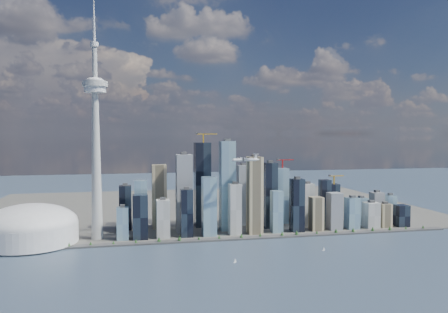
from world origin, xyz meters
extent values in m
plane|color=#2D3A50|center=(0.00, 0.00, 0.00)|extent=(4000.00, 4000.00, 0.00)
cube|color=#383838|center=(0.00, 250.00, 2.00)|extent=(1100.00, 22.00, 4.00)
cube|color=#4C4C47|center=(0.00, 700.00, 1.50)|extent=(1400.00, 900.00, 3.00)
cylinder|color=#3F2D1E|center=(-476.67, 250.00, 5.20)|extent=(1.00, 1.00, 2.40)
cone|color=#214D1B|center=(-476.67, 250.00, 8.80)|extent=(7.20, 7.20, 8.00)
cylinder|color=#3F2D1E|center=(-390.00, 250.00, 5.20)|extent=(1.00, 1.00, 2.40)
cone|color=#214D1B|center=(-390.00, 250.00, 8.80)|extent=(7.20, 7.20, 8.00)
cylinder|color=#3F2D1E|center=(-303.33, 250.00, 5.20)|extent=(1.00, 1.00, 2.40)
cone|color=#214D1B|center=(-303.33, 250.00, 8.80)|extent=(7.20, 7.20, 8.00)
cylinder|color=#3F2D1E|center=(-216.67, 250.00, 5.20)|extent=(1.00, 1.00, 2.40)
cone|color=#214D1B|center=(-216.67, 250.00, 8.80)|extent=(7.20, 7.20, 8.00)
cylinder|color=#3F2D1E|center=(-130.00, 250.00, 5.20)|extent=(1.00, 1.00, 2.40)
cone|color=#214D1B|center=(-130.00, 250.00, 8.80)|extent=(7.20, 7.20, 8.00)
cylinder|color=#3F2D1E|center=(-43.33, 250.00, 5.20)|extent=(1.00, 1.00, 2.40)
cone|color=#214D1B|center=(-43.33, 250.00, 8.80)|extent=(7.20, 7.20, 8.00)
cylinder|color=#3F2D1E|center=(43.33, 250.00, 5.20)|extent=(1.00, 1.00, 2.40)
cone|color=#214D1B|center=(43.33, 250.00, 8.80)|extent=(7.20, 7.20, 8.00)
cylinder|color=#3F2D1E|center=(130.00, 250.00, 5.20)|extent=(1.00, 1.00, 2.40)
cone|color=#214D1B|center=(130.00, 250.00, 8.80)|extent=(7.20, 7.20, 8.00)
cylinder|color=#3F2D1E|center=(216.67, 250.00, 5.20)|extent=(1.00, 1.00, 2.40)
cone|color=#214D1B|center=(216.67, 250.00, 8.80)|extent=(7.20, 7.20, 8.00)
cylinder|color=#3F2D1E|center=(303.33, 250.00, 5.20)|extent=(1.00, 1.00, 2.40)
cone|color=#214D1B|center=(303.33, 250.00, 8.80)|extent=(7.20, 7.20, 8.00)
cylinder|color=#3F2D1E|center=(390.00, 250.00, 5.20)|extent=(1.00, 1.00, 2.40)
cone|color=#214D1B|center=(390.00, 250.00, 8.80)|extent=(7.20, 7.20, 8.00)
cylinder|color=#3F2D1E|center=(476.67, 250.00, 5.20)|extent=(1.00, 1.00, 2.40)
cone|color=#214D1B|center=(476.67, 250.00, 8.80)|extent=(7.20, 7.20, 8.00)
cube|color=black|center=(-200.00, 290.00, 53.96)|extent=(34.00, 34.00, 101.92)
cube|color=#7CA3BC|center=(-200.00, 340.00, 67.86)|extent=(30.00, 30.00, 129.72)
cube|color=#B8B8B3|center=(-150.00, 290.00, 47.01)|extent=(30.00, 30.00, 88.02)
cube|color=#C7B388|center=(-150.00, 395.00, 84.08)|extent=(36.00, 36.00, 162.15)
cube|color=slate|center=(-95.00, 340.00, 97.97)|extent=(38.00, 38.00, 189.95)
cube|color=black|center=(-95.00, 290.00, 58.59)|extent=(28.00, 28.00, 111.19)
cube|color=#7CA3BC|center=(-40.00, 290.00, 72.49)|extent=(32.00, 32.00, 138.99)
cube|color=black|center=(-40.00, 395.00, 111.87)|extent=(40.00, 40.00, 217.75)
cube|color=#7CA3BC|center=(15.00, 340.00, 114.19)|extent=(36.00, 36.00, 222.38)
cube|color=#B8B8B3|center=(15.00, 290.00, 63.23)|extent=(28.00, 28.00, 120.45)
cube|color=#C7B388|center=(70.00, 290.00, 95.66)|extent=(34.00, 34.00, 185.32)
cube|color=slate|center=(70.00, 395.00, 81.76)|extent=(30.00, 30.00, 157.52)
cube|color=black|center=(125.00, 340.00, 86.39)|extent=(32.00, 32.00, 166.78)
cube|color=#7CA3BC|center=(125.00, 290.00, 53.96)|extent=(26.00, 26.00, 101.92)
cube|color=black|center=(175.00, 290.00, 67.86)|extent=(30.00, 30.00, 129.72)
cube|color=#7CA3BC|center=(175.00, 395.00, 77.13)|extent=(34.00, 34.00, 148.25)
cube|color=#B8B8B3|center=(225.00, 340.00, 58.59)|extent=(28.00, 28.00, 111.19)
cube|color=#C7B388|center=(225.00, 290.00, 44.70)|extent=(30.00, 30.00, 83.39)
cube|color=slate|center=(275.00, 290.00, 49.33)|extent=(32.00, 32.00, 92.66)
cube|color=black|center=(275.00, 340.00, 63.23)|extent=(26.00, 26.00, 120.45)
cube|color=#7CA3BC|center=(325.00, 290.00, 42.38)|extent=(30.00, 30.00, 78.76)
cube|color=black|center=(325.00, 395.00, 53.96)|extent=(28.00, 28.00, 101.92)
cube|color=#7CA3BC|center=(375.00, 340.00, 37.75)|extent=(30.00, 30.00, 69.49)
cube|color=#B8B8B3|center=(375.00, 290.00, 35.43)|extent=(34.00, 34.00, 64.86)
cube|color=#C7B388|center=(420.00, 290.00, 33.11)|extent=(28.00, 28.00, 60.23)
cube|color=slate|center=(420.00, 340.00, 44.70)|extent=(30.00, 30.00, 83.39)
cube|color=black|center=(465.00, 290.00, 30.80)|extent=(32.00, 32.00, 55.59)
cube|color=#7CA3BC|center=(465.00, 340.00, 40.06)|extent=(26.00, 26.00, 74.13)
cube|color=black|center=(-240.00, 395.00, 58.59)|extent=(30.00, 30.00, 111.19)
cube|color=#7CA3BC|center=(-240.00, 290.00, 40.06)|extent=(26.00, 26.00, 74.13)
cube|color=#C69117|center=(-40.00, 395.00, 231.75)|extent=(3.00, 3.00, 22.00)
cube|color=#C69117|center=(-31.75, 395.00, 242.75)|extent=(55.00, 2.20, 2.20)
cube|color=#383838|center=(-56.50, 395.00, 244.75)|extent=(6.00, 4.00, 4.00)
cube|color=maroon|center=(175.00, 395.00, 162.25)|extent=(3.00, 3.00, 22.00)
cube|color=maroon|center=(182.20, 395.00, 173.25)|extent=(48.00, 2.20, 2.20)
cube|color=#383838|center=(160.60, 395.00, 175.25)|extent=(6.00, 4.00, 4.00)
cube|color=#C69117|center=(325.00, 395.00, 115.92)|extent=(3.00, 3.00, 22.00)
cube|color=#C69117|center=(331.75, 395.00, 126.92)|extent=(45.00, 2.20, 2.20)
cube|color=#383838|center=(311.50, 395.00, 128.92)|extent=(6.00, 4.00, 4.00)
cone|color=#ADADA8|center=(-300.00, 310.00, 173.00)|extent=(26.00, 26.00, 340.00)
cylinder|color=silver|center=(-300.00, 310.00, 343.00)|extent=(48.00, 48.00, 14.00)
cylinder|color=#ADADA8|center=(-300.00, 310.00, 355.00)|extent=(56.00, 56.00, 12.00)
ellipsoid|color=silver|center=(-300.00, 310.00, 363.00)|extent=(40.00, 40.00, 14.00)
cylinder|color=#ADADA8|center=(-300.00, 310.00, 403.00)|extent=(11.00, 11.00, 80.00)
cylinder|color=silver|center=(-300.00, 310.00, 443.00)|extent=(18.00, 18.00, 10.00)
cone|color=silver|center=(-300.00, 310.00, 501.00)|extent=(7.00, 7.00, 105.00)
cylinder|color=silver|center=(-440.00, 300.00, 25.00)|extent=(200.00, 200.00, 44.00)
ellipsoid|color=silver|center=(-440.00, 300.00, 47.00)|extent=(200.00, 200.00, 84.00)
cylinder|color=silver|center=(24.32, 216.77, 185.88)|extent=(55.43, 14.48, 6.77)
cone|color=silver|center=(-3.96, 212.73, 185.88)|extent=(8.29, 7.75, 6.77)
cone|color=silver|center=(53.66, 220.96, 185.88)|extent=(11.43, 8.20, 6.77)
cube|color=silver|center=(22.23, 216.47, 189.47)|extent=(16.76, 59.86, 1.06)
cylinder|color=silver|center=(23.87, 204.95, 187.78)|extent=(12.06, 5.42, 3.81)
cylinder|color=silver|center=(20.58, 227.99, 187.78)|extent=(12.06, 5.42, 3.81)
cylinder|color=#3F3F3F|center=(17.59, 204.05, 187.78)|extent=(1.51, 8.43, 8.47)
cylinder|color=#3F3F3F|center=(14.30, 227.10, 187.78)|extent=(1.51, 8.43, 8.47)
cube|color=silver|center=(50.51, 220.51, 192.65)|extent=(5.99, 1.68, 11.64)
cube|color=silver|center=(50.51, 220.51, 198.58)|extent=(7.30, 19.52, 0.74)
cube|color=silver|center=(-31.95, 74.30, 0.40)|extent=(6.24, 3.79, 0.80)
cylinder|color=#999999|center=(-31.95, 74.30, 4.99)|extent=(0.24, 0.24, 8.99)
cube|color=silver|center=(168.38, 119.26, 0.36)|extent=(5.53, 2.17, 0.72)
cylinder|color=#999999|center=(168.38, 119.26, 4.50)|extent=(0.22, 0.22, 8.09)
camera|label=1|loc=(-217.73, -715.85, 243.58)|focal=35.00mm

